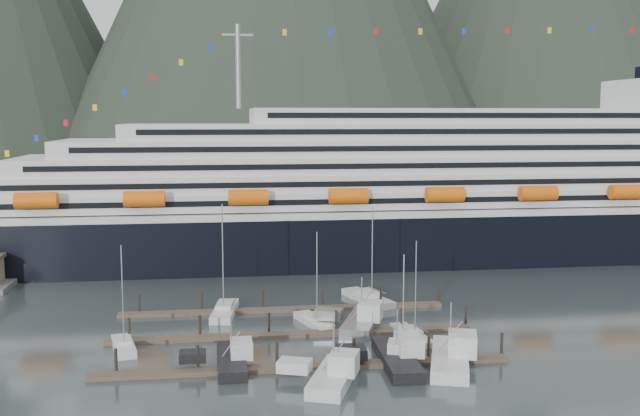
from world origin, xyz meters
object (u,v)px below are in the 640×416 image
at_px(sailboat_c, 314,322).
at_px(sailboat_d, 412,336).
at_px(sailboat_g, 368,299).
at_px(trawler_b, 332,375).
at_px(sailboat_h, 402,352).
at_px(cruise_ship, 437,199).
at_px(trawler_d, 449,357).
at_px(sailboat_a, 124,347).
at_px(trawler_e, 360,321).
at_px(trawler_c, 395,357).
at_px(sailboat_e, 225,312).
at_px(trawler_a, 230,359).

height_order(sailboat_c, sailboat_d, sailboat_c).
height_order(sailboat_g, trawler_b, sailboat_g).
xyz_separation_m(sailboat_c, sailboat_g, (10.02, 11.84, 0.03)).
bearing_deg(sailboat_h, trawler_b, 141.66).
bearing_deg(sailboat_h, cruise_ship, -8.62).
height_order(sailboat_d, sailboat_g, sailboat_g).
height_order(sailboat_h, trawler_d, sailboat_h).
height_order(sailboat_a, sailboat_c, sailboat_a).
bearing_deg(trawler_e, cruise_ship, -6.56).
bearing_deg(trawler_c, sailboat_e, 40.36).
bearing_deg(sailboat_d, sailboat_h, 147.24).
bearing_deg(trawler_d, trawler_c, 96.68).
height_order(sailboat_g, trawler_e, sailboat_g).
height_order(sailboat_c, sailboat_e, sailboat_e).
height_order(sailboat_d, trawler_a, sailboat_d).
bearing_deg(trawler_b, trawler_c, -37.17).
bearing_deg(trawler_c, trawler_d, -98.74).
distance_m(sailboat_h, trawler_d, 6.18).
distance_m(sailboat_a, sailboat_h, 34.31).
distance_m(trawler_a, trawler_d, 25.29).
distance_m(sailboat_e, sailboat_h, 30.34).
relative_size(sailboat_a, trawler_d, 0.95).
distance_m(sailboat_d, sailboat_h, 7.09).
distance_m(sailboat_a, sailboat_c, 26.08).
bearing_deg(sailboat_d, trawler_d, 179.45).
bearing_deg(sailboat_g, sailboat_c, 120.67).
bearing_deg(sailboat_h, trawler_d, -122.54).
xyz_separation_m(sailboat_a, trawler_b, (23.76, -15.14, 0.51)).
relative_size(trawler_d, trawler_e, 1.14).
bearing_deg(sailboat_c, sailboat_d, -142.61).
distance_m(sailboat_d, trawler_e, 8.08).
bearing_deg(sailboat_a, trawler_a, -133.24).
bearing_deg(trawler_a, trawler_c, -96.23).
bearing_deg(trawler_b, sailboat_c, 17.91).
bearing_deg(cruise_ship, trawler_b, -114.96).
xyz_separation_m(sailboat_g, trawler_a, (-21.92, -27.85, 0.39)).
distance_m(trawler_c, trawler_e, 15.32).
distance_m(sailboat_c, trawler_a, 19.94).
bearing_deg(sailboat_d, trawler_b, 130.62).
xyz_separation_m(cruise_ship, trawler_c, (-24.27, -64.69, -11.12)).
bearing_deg(trawler_b, sailboat_d, -20.29).
height_order(trawler_b, trawler_e, trawler_e).
distance_m(sailboat_e, trawler_a, 23.07).
relative_size(cruise_ship, sailboat_e, 12.43).
bearing_deg(sailboat_g, trawler_b, 143.29).
distance_m(sailboat_g, trawler_d, 31.10).
xyz_separation_m(sailboat_a, trawler_e, (30.86, 5.34, 0.55)).
height_order(sailboat_a, trawler_b, sailboat_a).
bearing_deg(sailboat_e, cruise_ship, -39.76).
bearing_deg(trawler_b, cruise_ship, -4.37).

